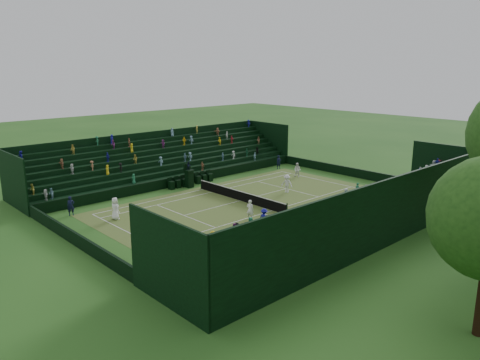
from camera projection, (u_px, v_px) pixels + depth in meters
The scene contains 17 objects.
ground at pixel (240, 201), 43.32m from camera, with size 160.00×160.00×0.00m, color #23551B.
court_surface at pixel (240, 201), 43.32m from camera, with size 12.97×26.77×0.01m, color #3D7828.
perimeter_wall_north at pixel (341, 170), 53.67m from camera, with size 17.17×0.20×1.00m, color black.
perimeter_wall_south at pixel (74, 238), 32.72m from camera, with size 17.17×0.20×1.00m, color black.
perimeter_wall_east at pixel (312, 217), 37.15m from camera, with size 0.20×31.77×1.00m, color black.
perimeter_wall_west at pixel (185, 180), 49.24m from camera, with size 0.20×31.77×1.00m, color black.
north_grandstand at pixel (358, 217), 33.93m from camera, with size 6.60×32.00×4.90m.
south_grandstand at pixel (163, 164), 51.96m from camera, with size 6.60×32.00×4.90m.
tennis_net at pixel (240, 195), 43.19m from camera, with size 11.67×0.10×1.06m.
umpire_chair at pixel (189, 176), 47.87m from camera, with size 0.87×0.87×2.72m.
courtside_chairs at pixel (191, 181), 48.92m from camera, with size 0.55×5.52×1.19m.
player_near_west at pixel (115, 209), 37.92m from camera, with size 0.91×0.59×1.86m, color white.
player_near_east at pixel (250, 210), 37.96m from camera, with size 0.61×0.40×1.67m, color white.
player_far_west at pixel (297, 170), 52.31m from camera, with size 0.79×0.61×1.62m, color white.
player_far_east at pixel (287, 184), 45.99m from camera, with size 1.16×0.67×1.80m, color white.
line_judge_north at pixel (279, 162), 56.56m from camera, with size 0.60×0.39×1.64m, color black.
line_judge_south at pixel (71, 206), 38.98m from camera, with size 0.60×0.39×1.64m, color black.
Camera 1 is at (30.50, -28.25, 12.30)m, focal length 35.00 mm.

